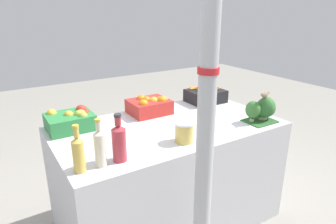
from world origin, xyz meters
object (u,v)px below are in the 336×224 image
at_px(juice_bottle_golden, 78,153).
at_px(juice_bottle_cloudy, 100,147).
at_px(apple_crate, 71,120).
at_px(orange_crate, 150,105).
at_px(broccoli_pile, 263,108).
at_px(juice_bottle_ruby, 119,142).
at_px(pickle_jar, 184,132).
at_px(sparrow_bird, 264,95).
at_px(carrot_crate, 206,95).
at_px(support_pole, 208,76).

xyz_separation_m(juice_bottle_golden, juice_bottle_cloudy, (0.11, -0.00, 0.01)).
bearing_deg(juice_bottle_cloudy, juice_bottle_golden, 180.00).
xyz_separation_m(apple_crate, juice_bottle_cloudy, (-0.01, -0.60, 0.05)).
bearing_deg(juice_bottle_golden, orange_crate, 38.72).
relative_size(broccoli_pile, juice_bottle_cloudy, 0.97).
bearing_deg(juice_bottle_cloudy, broccoli_pile, 0.27).
height_order(apple_crate, broccoli_pile, broccoli_pile).
distance_m(juice_bottle_cloudy, juice_bottle_ruby, 0.11).
distance_m(juice_bottle_ruby, pickle_jar, 0.44).
bearing_deg(sparrow_bird, carrot_crate, -105.84).
relative_size(apple_crate, sparrow_bird, 2.32).
height_order(juice_bottle_ruby, sparrow_bird, juice_bottle_ruby).
xyz_separation_m(apple_crate, broccoli_pile, (1.25, -0.59, 0.03)).
distance_m(apple_crate, juice_bottle_golden, 0.61).
xyz_separation_m(carrot_crate, sparrow_bird, (0.03, -0.62, 0.15)).
bearing_deg(carrot_crate, juice_bottle_cloudy, -153.40).
bearing_deg(apple_crate, support_pole, -68.51).
bearing_deg(orange_crate, juice_bottle_ruby, -131.09).
relative_size(apple_crate, juice_bottle_golden, 1.19).
xyz_separation_m(support_pole, pickle_jar, (0.16, 0.39, -0.45)).
bearing_deg(pickle_jar, juice_bottle_ruby, -178.48).
bearing_deg(broccoli_pile, juice_bottle_ruby, -179.71).
bearing_deg(pickle_jar, juice_bottle_cloudy, -178.78).
bearing_deg(juice_bottle_ruby, juice_bottle_cloudy, -180.00).
bearing_deg(pickle_jar, sparrow_bird, -2.69).
distance_m(orange_crate, juice_bottle_golden, 0.95).
bearing_deg(juice_bottle_golden, support_pole, -37.06).
xyz_separation_m(carrot_crate, juice_bottle_cloudy, (-1.19, -0.60, 0.05)).
height_order(support_pole, sparrow_bird, support_pole).
bearing_deg(carrot_crate, support_pole, -129.20).
relative_size(juice_bottle_ruby, pickle_jar, 2.10).
height_order(broccoli_pile, juice_bottle_ruby, juice_bottle_ruby).
height_order(orange_crate, sparrow_bird, sparrow_bird).
bearing_deg(sparrow_bird, juice_bottle_golden, -19.67).
xyz_separation_m(juice_bottle_golden, juice_bottle_ruby, (0.22, 0.00, 0.01)).
xyz_separation_m(orange_crate, sparrow_bird, (0.60, -0.61, 0.14)).
bearing_deg(juice_bottle_golden, carrot_crate, 24.56).
bearing_deg(orange_crate, sparrow_bird, -45.69).
bearing_deg(juice_bottle_ruby, apple_crate, 99.67).
bearing_deg(pickle_jar, support_pole, -111.69).
height_order(apple_crate, juice_bottle_cloudy, juice_bottle_cloudy).
relative_size(orange_crate, sparrow_bird, 2.32).
height_order(orange_crate, juice_bottle_cloudy, juice_bottle_cloudy).
bearing_deg(juice_bottle_ruby, pickle_jar, 1.52).
distance_m(orange_crate, broccoli_pile, 0.86).
relative_size(carrot_crate, juice_bottle_golden, 1.19).
height_order(carrot_crate, sparrow_bird, sparrow_bird).
bearing_deg(sparrow_bird, juice_bottle_cloudy, -19.75).
relative_size(support_pole, apple_crate, 8.63).
xyz_separation_m(apple_crate, sparrow_bird, (1.21, -0.62, 0.14)).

